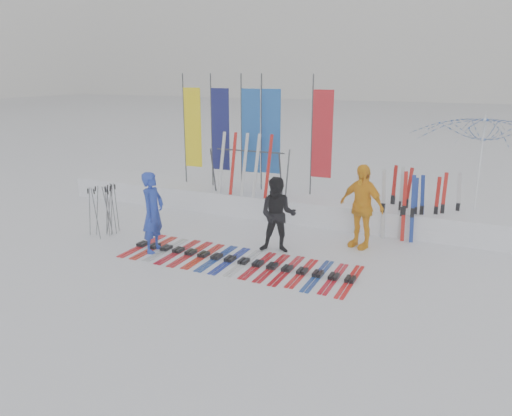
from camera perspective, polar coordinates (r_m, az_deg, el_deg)
The scene contains 11 objects.
ground at distance 9.85m, azimuth -4.97°, elevation -7.75°, with size 120.00×120.00×0.00m, color white.
snow_bank at distance 13.72m, azimuth 4.45°, elevation 0.31°, with size 14.00×1.60×0.60m, color white.
person_blue at distance 11.07m, azimuth -11.69°, elevation -0.50°, with size 0.65×0.43×1.78m, color #1E3AB3.
person_black at distance 10.84m, azimuth 2.51°, elevation -0.81°, with size 0.81×0.63×1.68m, color black.
person_yellow at distance 11.35m, azimuth 11.94°, elevation 0.20°, with size 1.12×0.46×1.90m, color #FEAA10.
tent_canopy at distance 12.96m, azimuth 24.02°, elevation 3.46°, with size 3.23×3.29×2.96m, color white.
ski_row at distance 10.49m, azimuth -2.18°, elevation -6.02°, with size 4.99×1.68×0.07m.
pole_cluster at distance 12.57m, azimuth -16.78°, elevation -0.26°, with size 0.54×0.80×1.25m.
feather_flags at distance 14.06m, azimuth -0.83°, elevation 8.79°, with size 4.52×0.18×3.20m.
ski_rack at distance 13.56m, azimuth -0.70°, elevation 4.87°, with size 2.04×0.80×1.23m.
upright_skis at distance 12.50m, azimuth 17.39°, elevation 0.43°, with size 1.69×1.09×1.68m.
Camera 1 is at (4.52, -7.86, 3.87)m, focal length 35.00 mm.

